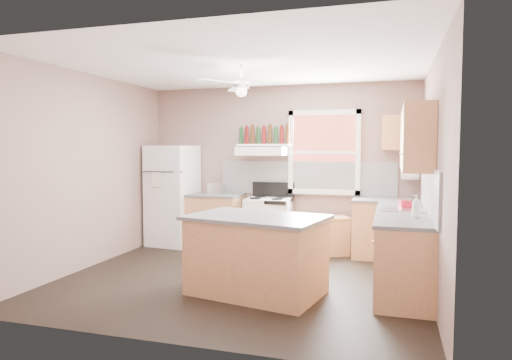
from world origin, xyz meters
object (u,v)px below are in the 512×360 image
(toaster, at_px, (217,189))
(island, at_px, (257,256))
(refrigerator, at_px, (173,195))
(stove, at_px, (269,225))
(cart, at_px, (330,237))

(toaster, bearing_deg, island, -46.69)
(refrigerator, height_order, island, refrigerator)
(toaster, bearing_deg, stove, 8.17)
(refrigerator, xyz_separation_m, island, (2.15, -2.14, -0.43))
(island, bearing_deg, stove, 112.97)
(stove, bearing_deg, island, -82.44)
(cart, bearing_deg, refrigerator, 156.16)
(refrigerator, relative_size, cart, 3.10)
(stove, xyz_separation_m, cart, (0.98, 0.04, -0.15))
(stove, relative_size, cart, 1.56)
(stove, distance_m, island, 2.17)
(cart, bearing_deg, toaster, 155.17)
(refrigerator, relative_size, island, 1.20)
(stove, relative_size, island, 0.60)
(toaster, bearing_deg, cart, 11.16)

